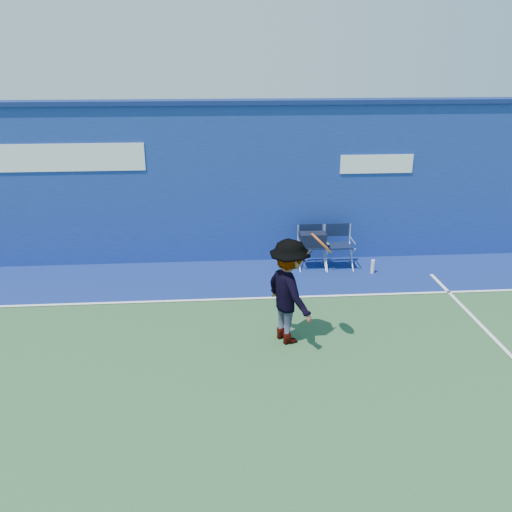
{
  "coord_description": "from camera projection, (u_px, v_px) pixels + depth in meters",
  "views": [
    {
      "loc": [
        0.55,
        -5.05,
        3.9
      ],
      "look_at": [
        1.12,
        2.6,
        1.0
      ],
      "focal_mm": 38.0,
      "sensor_mm": 36.0,
      "label": 1
    }
  ],
  "objects": [
    {
      "name": "ground",
      "position": [
        174.0,
        424.0,
        6.04
      ],
      "size": [
        80.0,
        80.0,
        0.0
      ],
      "primitive_type": "plane",
      "color": "#2B512D",
      "rests_on": "ground"
    },
    {
      "name": "stadium_wall",
      "position": [
        187.0,
        183.0,
        10.35
      ],
      "size": [
        24.0,
        0.5,
        3.08
      ],
      "color": "navy",
      "rests_on": "ground"
    },
    {
      "name": "out_of_bounds_strip",
      "position": [
        189.0,
        280.0,
        9.87
      ],
      "size": [
        24.0,
        1.8,
        0.01
      ],
      "primitive_type": "cube",
      "color": "navy",
      "rests_on": "ground"
    },
    {
      "name": "court_lines",
      "position": [
        177.0,
        392.0,
        6.6
      ],
      "size": [
        24.0,
        12.0,
        0.01
      ],
      "color": "white",
      "rests_on": "out_of_bounds_strip"
    },
    {
      "name": "directors_chair_left",
      "position": [
        312.0,
        251.0,
        10.31
      ],
      "size": [
        0.49,
        0.44,
        0.82
      ],
      "color": "silver",
      "rests_on": "ground"
    },
    {
      "name": "directors_chair_right",
      "position": [
        339.0,
        255.0,
        10.34
      ],
      "size": [
        0.5,
        0.44,
        0.83
      ],
      "color": "silver",
      "rests_on": "ground"
    },
    {
      "name": "water_bottle",
      "position": [
        373.0,
        267.0,
        10.12
      ],
      "size": [
        0.07,
        0.07,
        0.27
      ],
      "primitive_type": "cylinder",
      "color": "white",
      "rests_on": "ground"
    },
    {
      "name": "tennis_player",
      "position": [
        289.0,
        291.0,
        7.55
      ],
      "size": [
        1.03,
        1.13,
        1.65
      ],
      "color": "#EA4738",
      "rests_on": "ground"
    }
  ]
}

